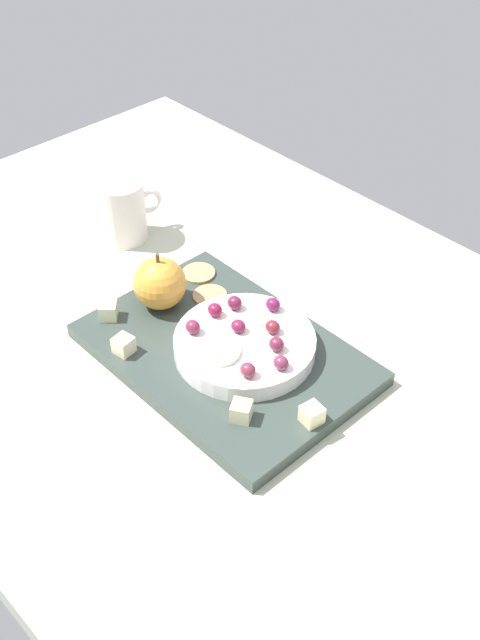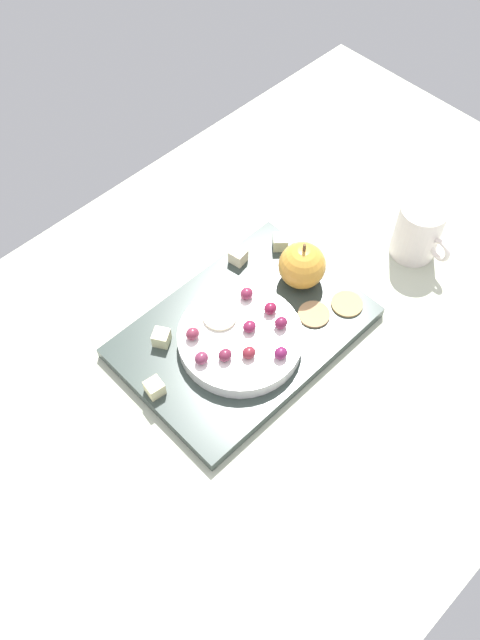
# 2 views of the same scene
# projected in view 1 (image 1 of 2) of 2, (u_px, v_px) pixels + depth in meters

# --- Properties ---
(table) EXTENTS (1.40, 0.82, 0.04)m
(table) POSITION_uv_depth(u_px,v_px,m) (260.00, 374.00, 1.03)
(table) COLOR #B3B8A0
(table) RESTS_ON ground
(platter) EXTENTS (0.36, 0.25, 0.02)m
(platter) POSITION_uv_depth(u_px,v_px,m) (225.00, 354.00, 1.01)
(platter) COLOR #323D38
(platter) RESTS_ON table
(serving_dish) EXTENTS (0.18, 0.18, 0.02)m
(serving_dish) POSITION_uv_depth(u_px,v_px,m) (245.00, 345.00, 0.99)
(serving_dish) COLOR white
(serving_dish) RESTS_ON platter
(apple_whole) EXTENTS (0.07, 0.07, 0.07)m
(apple_whole) POSITION_uv_depth(u_px,v_px,m) (160.00, 283.00, 1.05)
(apple_whole) COLOR gold
(apple_whole) RESTS_ON platter
(apple_stem) EXTENTS (0.01, 0.01, 0.01)m
(apple_stem) POSITION_uv_depth(u_px,v_px,m) (157.00, 258.00, 1.02)
(apple_stem) COLOR brown
(apple_stem) RESTS_ON apple_whole
(cheese_cube_0) EXTENTS (0.03, 0.03, 0.02)m
(cheese_cube_0) POSITION_uv_depth(u_px,v_px,m) (312.00, 414.00, 0.90)
(cheese_cube_0) COLOR beige
(cheese_cube_0) RESTS_ON platter
(cheese_cube_1) EXTENTS (0.03, 0.03, 0.02)m
(cheese_cube_1) POSITION_uv_depth(u_px,v_px,m) (241.00, 411.00, 0.91)
(cheese_cube_1) COLOR beige
(cheese_cube_1) RESTS_ON platter
(cheese_cube_2) EXTENTS (0.03, 0.03, 0.02)m
(cheese_cube_2) POSITION_uv_depth(u_px,v_px,m) (124.00, 345.00, 0.99)
(cheese_cube_2) COLOR beige
(cheese_cube_2) RESTS_ON platter
(cheese_cube_3) EXTENTS (0.03, 0.03, 0.02)m
(cheese_cube_3) POSITION_uv_depth(u_px,v_px,m) (108.00, 311.00, 1.05)
(cheese_cube_3) COLOR beige
(cheese_cube_3) RESTS_ON platter
(cracker_0) EXTENTS (0.05, 0.05, 0.00)m
(cracker_0) POSITION_uv_depth(u_px,v_px,m) (198.00, 273.00, 1.12)
(cracker_0) COLOR tan
(cracker_0) RESTS_ON platter
(cracker_1) EXTENTS (0.05, 0.05, 0.00)m
(cracker_1) POSITION_uv_depth(u_px,v_px,m) (210.00, 296.00, 1.09)
(cracker_1) COLOR #A98058
(cracker_1) RESTS_ON platter
(grape_0) EXTENTS (0.02, 0.02, 0.02)m
(grape_0) POSITION_uv_depth(u_px,v_px,m) (215.00, 310.00, 1.02)
(grape_0) COLOR maroon
(grape_0) RESTS_ON serving_dish
(grape_1) EXTENTS (0.02, 0.02, 0.02)m
(grape_1) POSITION_uv_depth(u_px,v_px,m) (238.00, 326.00, 0.99)
(grape_1) COLOR maroon
(grape_1) RESTS_ON serving_dish
(grape_2) EXTENTS (0.02, 0.02, 0.02)m
(grape_2) POSITION_uv_depth(u_px,v_px,m) (274.00, 346.00, 0.96)
(grape_2) COLOR maroon
(grape_2) RESTS_ON serving_dish
(grape_3) EXTENTS (0.02, 0.02, 0.02)m
(grape_3) POSITION_uv_depth(u_px,v_px,m) (273.00, 304.00, 1.02)
(grape_3) COLOR #681944
(grape_3) RESTS_ON serving_dish
(grape_4) EXTENTS (0.02, 0.02, 0.02)m
(grape_4) POSITION_uv_depth(u_px,v_px,m) (235.00, 303.00, 1.03)
(grape_4) COLOR maroon
(grape_4) RESTS_ON serving_dish
(grape_5) EXTENTS (0.02, 0.02, 0.02)m
(grape_5) POSITION_uv_depth(u_px,v_px,m) (193.00, 327.00, 0.99)
(grape_5) COLOR maroon
(grape_5) RESTS_ON serving_dish
(grape_6) EXTENTS (0.02, 0.02, 0.02)m
(grape_6) POSITION_uv_depth(u_px,v_px,m) (274.00, 328.00, 0.99)
(grape_6) COLOR maroon
(grape_6) RESTS_ON serving_dish
(grape_7) EXTENTS (0.02, 0.02, 0.02)m
(grape_7) POSITION_uv_depth(u_px,v_px,m) (281.00, 363.00, 0.94)
(grape_7) COLOR #6E2A44
(grape_7) RESTS_ON serving_dish
(grape_8) EXTENTS (0.02, 0.02, 0.02)m
(grape_8) POSITION_uv_depth(u_px,v_px,m) (248.00, 370.00, 0.93)
(grape_8) COLOR maroon
(grape_8) RESTS_ON serving_dish
(apple_slice_0) EXTENTS (0.05, 0.05, 0.01)m
(apple_slice_0) POSITION_uv_depth(u_px,v_px,m) (220.00, 352.00, 0.96)
(apple_slice_0) COLOR beige
(apple_slice_0) RESTS_ON serving_dish
(cup) EXTENTS (0.07, 0.10, 0.10)m
(cup) POSITION_uv_depth(u_px,v_px,m) (123.00, 210.00, 1.20)
(cup) COLOR white
(cup) RESTS_ON table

